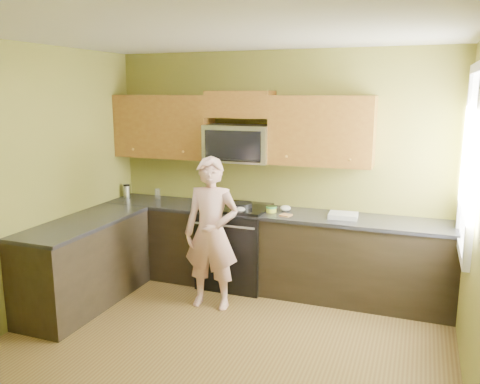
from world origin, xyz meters
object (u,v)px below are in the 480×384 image
at_px(stove, 235,245).
at_px(microwave, 239,161).
at_px(butter_tub, 271,212).
at_px(travel_mug, 127,198).
at_px(frying_pan, 242,207).
at_px(woman, 211,233).

bearing_deg(stove, microwave, 90.00).
bearing_deg(butter_tub, microwave, 161.03).
distance_m(stove, travel_mug, 1.57).
distance_m(frying_pan, butter_tub, 0.35).
height_order(microwave, butter_tub, microwave).
xyz_separation_m(woman, travel_mug, (-1.49, 0.71, 0.12)).
relative_size(frying_pan, travel_mug, 2.38).
relative_size(frying_pan, butter_tub, 3.45).
distance_m(woman, butter_tub, 0.78).
height_order(frying_pan, butter_tub, frying_pan).
height_order(stove, travel_mug, travel_mug).
xyz_separation_m(stove, travel_mug, (-1.50, 0.07, 0.45)).
bearing_deg(microwave, stove, -90.00).
bearing_deg(travel_mug, woman, -25.65).
distance_m(microwave, butter_tub, 0.71).
xyz_separation_m(frying_pan, travel_mug, (-1.60, 0.10, -0.03)).
height_order(woman, travel_mug, woman).
xyz_separation_m(woman, frying_pan, (0.11, 0.62, 0.15)).
bearing_deg(stove, travel_mug, 177.48).
height_order(stove, frying_pan, frying_pan).
height_order(woman, butter_tub, woman).
bearing_deg(stove, frying_pan, -17.53).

